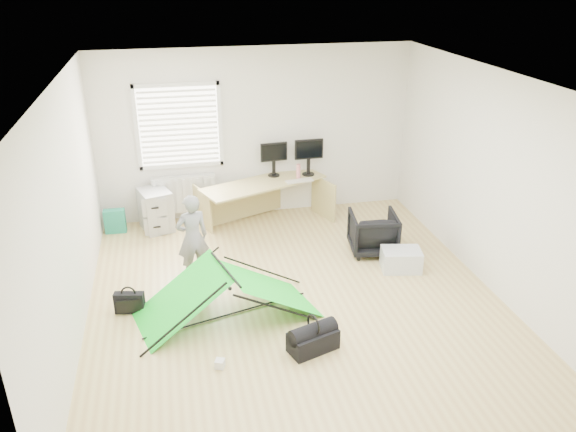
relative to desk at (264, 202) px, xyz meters
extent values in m
plane|color=tan|center=(-0.03, -2.32, -0.34)|extent=(5.50, 5.50, 0.00)
cube|color=silver|center=(-0.03, 0.43, 1.01)|extent=(5.00, 0.02, 2.70)
cube|color=silver|center=(-1.23, 0.39, 1.21)|extent=(1.20, 0.06, 1.20)
cube|color=silver|center=(-1.23, 0.35, 0.11)|extent=(1.00, 0.12, 0.60)
cube|color=tan|center=(0.00, 0.00, 0.00)|extent=(2.09, 1.33, 0.68)
cube|color=#A7A9AD|center=(-1.70, 0.10, -0.02)|extent=(0.57, 0.66, 0.65)
cube|color=black|center=(0.21, 0.25, 0.55)|extent=(0.43, 0.12, 0.41)
cube|color=black|center=(0.77, 0.18, 0.56)|extent=(0.46, 0.11, 0.44)
cube|color=beige|center=(0.56, -0.08, 0.35)|extent=(0.45, 0.21, 0.02)
cylinder|color=#D5777A|center=(0.57, 0.04, 0.46)|extent=(0.09, 0.09, 0.24)
imported|color=black|center=(1.35, -1.34, -0.04)|extent=(0.73, 0.75, 0.60)
imported|color=gray|center=(-1.21, -1.53, 0.25)|extent=(0.49, 0.38, 1.17)
cube|color=silver|center=(1.54, -1.92, -0.19)|extent=(0.58, 0.46, 0.29)
cube|color=#1C8567|center=(-2.32, 0.11, -0.15)|extent=(0.32, 0.15, 0.38)
cube|color=black|center=(-2.02, -2.20, -0.21)|extent=(0.37, 0.18, 0.26)
cube|color=silver|center=(-1.08, -3.44, -0.29)|extent=(0.12, 0.12, 0.09)
cube|color=black|center=(-0.07, -3.36, -0.22)|extent=(0.59, 0.42, 0.23)
camera|label=1|loc=(-1.39, -8.13, 3.49)|focal=35.00mm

